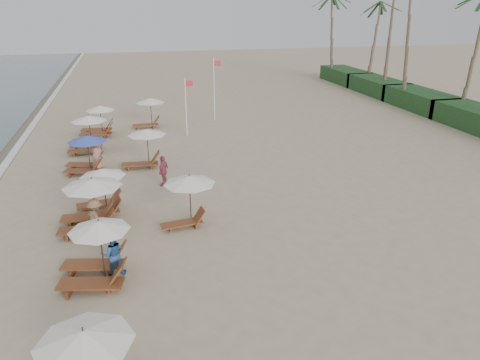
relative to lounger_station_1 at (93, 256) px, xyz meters
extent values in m
plane|color=tan|center=(5.36, -0.72, -0.98)|extent=(160.00, 160.00, 0.00)
cube|color=#193D1C|center=(27.36, 21.28, -0.18)|extent=(3.20, 8.00, 1.60)
cube|color=#193D1C|center=(27.36, 28.78, -0.18)|extent=(3.20, 8.00, 1.60)
cube|color=#193D1C|center=(27.36, 36.28, -0.18)|extent=(3.20, 8.00, 1.60)
cylinder|color=brown|center=(28.26, 17.28, 3.92)|extent=(0.36, 0.36, 9.80)
cylinder|color=brown|center=(26.46, 22.48, 4.32)|extent=(0.36, 0.36, 10.60)
cylinder|color=brown|center=(27.36, 27.68, 4.72)|extent=(0.36, 0.36, 11.40)
cylinder|color=brown|center=(28.26, 32.88, 3.52)|extent=(0.36, 0.36, 9.00)
cylinder|color=brown|center=(26.46, 38.08, 3.92)|extent=(0.36, 0.36, 9.80)
cone|color=white|center=(0.17, -5.35, 0.99)|extent=(2.30, 2.30, 0.35)
cylinder|color=black|center=(0.30, 0.00, 0.11)|extent=(0.05, 0.05, 2.18)
cone|color=white|center=(0.30, 0.00, 1.10)|extent=(2.07, 2.07, 0.35)
cylinder|color=black|center=(-0.13, 4.05, 0.11)|extent=(0.05, 0.05, 2.19)
cone|color=white|center=(-0.13, 4.05, 1.11)|extent=(2.45, 2.45, 0.35)
cylinder|color=black|center=(0.23, 5.56, 0.06)|extent=(0.05, 0.05, 2.07)
cone|color=white|center=(0.23, 5.56, 0.99)|extent=(2.02, 2.02, 0.35)
cylinder|color=black|center=(-0.80, 11.44, 0.04)|extent=(0.05, 0.05, 2.04)
cone|color=#3B52B1|center=(-0.80, 11.44, 0.96)|extent=(2.21, 2.21, 0.35)
cylinder|color=black|center=(-0.90, 15.31, 0.17)|extent=(0.05, 0.05, 2.29)
cone|color=white|center=(-0.90, 15.31, 1.21)|extent=(2.25, 2.25, 0.35)
cylinder|color=black|center=(-0.38, 19.18, 0.07)|extent=(0.05, 0.05, 2.10)
cone|color=white|center=(-0.38, 19.18, 1.02)|extent=(2.07, 2.07, 0.35)
cylinder|color=black|center=(3.83, 3.54, 0.09)|extent=(0.05, 0.05, 2.15)
cone|color=white|center=(3.83, 3.54, 1.07)|extent=(2.24, 2.24, 0.35)
cylinder|color=black|center=(2.51, 11.67, 0.09)|extent=(0.05, 0.05, 2.15)
cone|color=white|center=(2.51, 11.67, 1.07)|extent=(2.24, 2.24, 0.35)
cylinder|color=black|center=(3.27, 20.79, 0.09)|extent=(0.05, 0.05, 2.15)
cone|color=white|center=(3.27, 20.79, 1.07)|extent=(2.24, 2.24, 0.35)
imported|color=#2E568B|center=(0.62, 0.22, -0.15)|extent=(0.88, 0.72, 1.67)
imported|color=#8F6848|center=(-0.08, 3.19, -0.13)|extent=(1.15, 1.27, 1.71)
imported|color=#A9435C|center=(3.09, 8.28, -0.15)|extent=(0.83, 1.05, 1.66)
imported|color=#BB7465|center=(-0.40, 11.65, -0.05)|extent=(0.86, 1.06, 1.87)
cylinder|color=silver|center=(5.58, 17.58, 1.09)|extent=(0.08, 0.08, 4.14)
cube|color=red|center=(5.86, 17.58, 2.76)|extent=(0.55, 0.02, 0.40)
cylinder|color=silver|center=(8.41, 21.64, 1.49)|extent=(0.08, 0.08, 4.95)
cube|color=red|center=(8.69, 21.64, 3.56)|extent=(0.55, 0.02, 0.40)
camera|label=1|loc=(1.62, -14.14, 8.02)|focal=33.81mm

